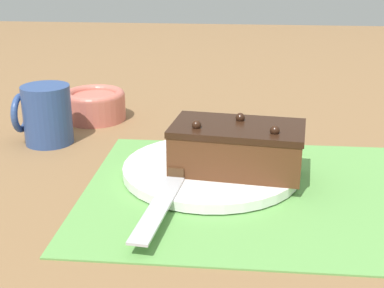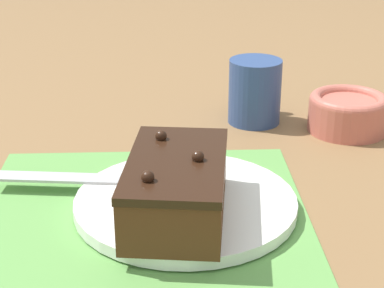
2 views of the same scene
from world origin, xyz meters
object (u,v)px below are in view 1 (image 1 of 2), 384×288
coffee_mug (46,115)px  cake_plate (211,169)px  small_bowl (95,104)px  chocolate_cake (237,147)px  serving_knife (175,176)px

coffee_mug → cake_plate: bearing=157.9°
small_bowl → cake_plate: bearing=133.6°
chocolate_cake → small_bowl: 0.34m
cake_plate → chocolate_cake: size_ratio=1.32×
serving_knife → small_bowl: bearing=-51.3°
small_bowl → coffee_mug: 0.13m
cake_plate → coffee_mug: coffee_mug is taller
chocolate_cake → small_bowl: size_ratio=1.66×
small_bowl → coffee_mug: size_ratio=1.18×
serving_knife → small_bowl: size_ratio=2.23×
cake_plate → coffee_mug: (0.26, -0.10, 0.03)m
chocolate_cake → serving_knife: bearing=29.4°
small_bowl → serving_knife: bearing=122.3°
serving_knife → small_bowl: 0.33m
cake_plate → small_bowl: size_ratio=2.18×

